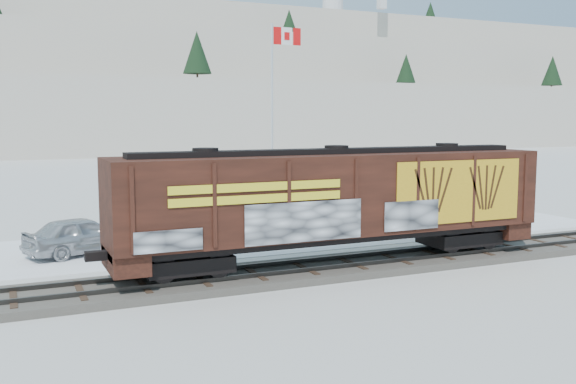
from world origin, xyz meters
name	(u,v)px	position (x,y,z in m)	size (l,w,h in m)	color
ground	(302,275)	(0.00, 0.00, 0.00)	(500.00, 500.00, 0.00)	white
rail_track	(302,271)	(0.00, 0.00, 0.15)	(50.00, 3.40, 0.43)	#59544C
parking_strip	(236,240)	(0.00, 7.50, 0.01)	(40.00, 8.00, 0.03)	white
hillside	(46,81)	(-0.05, 139.79, 14.37)	(360.00, 110.00, 93.00)	white
hopper_railcar	(336,198)	(1.41, -0.01, 2.82)	(17.05, 3.06, 4.29)	black
flagpole	(274,147)	(4.55, 13.57, 4.16)	(2.30, 0.90, 11.29)	silver
car_silver	(82,235)	(-7.14, 7.07, 0.85)	(1.94, 4.83, 1.65)	#B5B8BD
car_white	(172,224)	(-2.98, 8.08, 0.88)	(1.80, 5.15, 1.70)	silver
car_dark	(438,215)	(10.50, 5.67, 0.82)	(2.20, 5.42, 1.57)	black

